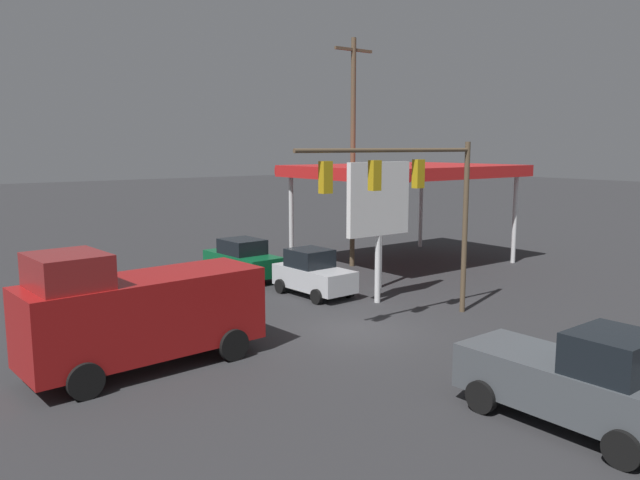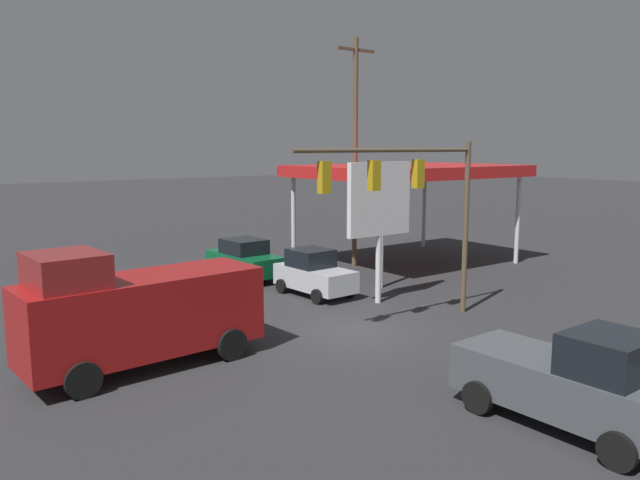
# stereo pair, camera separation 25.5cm
# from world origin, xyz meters

# --- Properties ---
(ground_plane) EXTENTS (200.00, 200.00, 0.00)m
(ground_plane) POSITION_xyz_m (0.00, 0.00, 0.00)
(ground_plane) COLOR #2D2D30
(traffic_signal_assembly) EXTENTS (8.00, 0.43, 6.50)m
(traffic_signal_assembly) POSITION_xyz_m (-1.86, 0.65, 4.86)
(traffic_signal_assembly) COLOR brown
(traffic_signal_assembly) RESTS_ON ground
(utility_pole) EXTENTS (2.40, 0.26, 11.78)m
(utility_pole) POSITION_xyz_m (-7.51, -9.01, 6.19)
(utility_pole) COLOR brown
(utility_pole) RESTS_ON ground
(gas_station_canopy) EXTENTS (11.17, 8.19, 5.34)m
(gas_station_canopy) POSITION_xyz_m (-10.14, -7.83, 4.99)
(gas_station_canopy) COLOR red
(gas_station_canopy) RESTS_ON ground
(price_sign) EXTENTS (3.14, 0.27, 5.72)m
(price_sign) POSITION_xyz_m (-3.26, -2.40, 4.08)
(price_sign) COLOR silver
(price_sign) RESTS_ON ground
(hatchback_crossing) EXTENTS (2.09, 3.87, 1.97)m
(hatchback_crossing) POSITION_xyz_m (-1.93, -5.02, 0.95)
(hatchback_crossing) COLOR silver
(hatchback_crossing) RESTS_ON ground
(sedan_waiting) EXTENTS (2.22, 4.48, 1.93)m
(sedan_waiting) POSITION_xyz_m (-1.22, -9.75, 0.95)
(sedan_waiting) COLOR #0C592D
(sedan_waiting) RESTS_ON ground
(pickup_parked) EXTENTS (2.37, 5.25, 2.40)m
(pickup_parked) POSITION_xyz_m (0.96, 8.84, 1.11)
(pickup_parked) COLOR #474C51
(pickup_parked) RESTS_ON ground
(delivery_truck) EXTENTS (6.93, 2.89, 3.58)m
(delivery_truck) POSITION_xyz_m (7.37, -0.84, 1.69)
(delivery_truck) COLOR maroon
(delivery_truck) RESTS_ON ground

